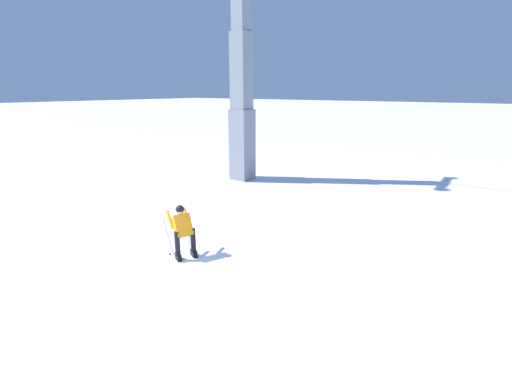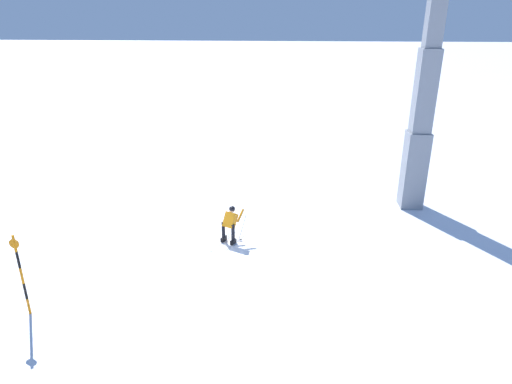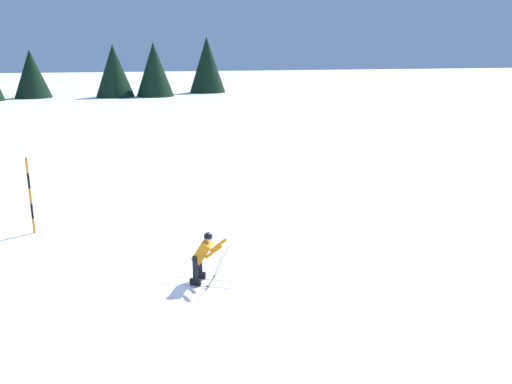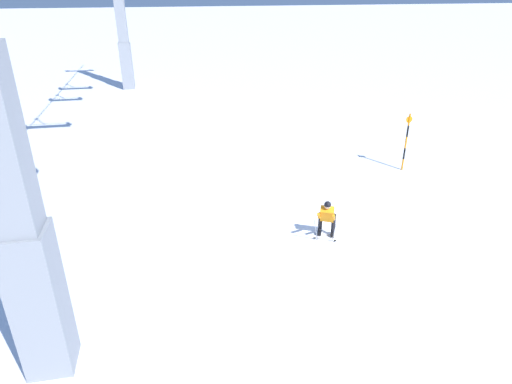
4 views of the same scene
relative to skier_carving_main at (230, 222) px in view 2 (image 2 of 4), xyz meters
The scene contains 4 objects.
ground_plane 1.48m from the skier_carving_main, 58.06° to the right, with size 260.00×260.00×0.00m, color white.
skier_carving_main is the anchor object (origin of this frame).
lift_tower_near 9.12m from the skier_carving_main, 117.27° to the left, with size 0.92×3.02×10.55m.
trail_marker_pole 7.00m from the skier_carving_main, 47.23° to the right, with size 0.07×0.28×2.50m.
Camera 2 is at (14.01, 3.12, 7.92)m, focal length 31.28 mm.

